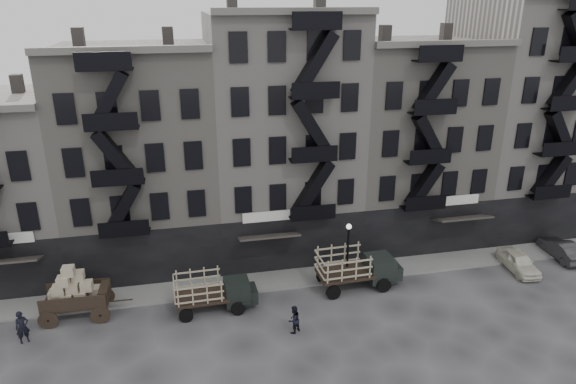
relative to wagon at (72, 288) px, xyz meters
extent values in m
plane|color=#38383A|center=(14.09, -2.26, -1.93)|extent=(140.00, 140.00, 0.00)
cube|color=slate|center=(14.09, 1.49, -1.86)|extent=(55.00, 2.50, 0.15)
cube|color=#4C4744|center=(-3.41, 7.74, 10.67)|extent=(0.70, 0.70, 1.20)
cube|color=gray|center=(4.09, 7.74, 5.57)|extent=(10.00, 10.00, 15.00)
cube|color=black|center=(4.09, 2.79, 0.07)|extent=(10.00, 0.35, 4.00)
cube|color=#595651|center=(4.09, 2.59, 13.27)|extent=(10.00, 0.50, 0.40)
cube|color=#4C4744|center=(1.09, 7.74, 13.67)|extent=(0.70, 0.70, 1.20)
cube|color=#4C4744|center=(6.59, 7.74, 13.67)|extent=(0.70, 0.70, 1.20)
cube|color=#A7A19A|center=(14.09, 7.74, 6.57)|extent=(10.00, 10.00, 17.00)
cube|color=black|center=(14.09, 2.79, 0.07)|extent=(10.00, 0.35, 4.00)
cube|color=#595651|center=(14.09, 2.59, 15.27)|extent=(10.00, 0.50, 0.40)
cube|color=#4C4744|center=(11.09, 7.74, 15.67)|extent=(0.70, 0.70, 1.20)
cube|color=#4C4744|center=(16.59, 7.74, 15.67)|extent=(0.70, 0.70, 1.20)
cube|color=gray|center=(24.09, 7.74, 5.57)|extent=(10.00, 10.00, 15.00)
cube|color=black|center=(24.09, 2.79, 0.07)|extent=(10.00, 0.35, 4.00)
cube|color=#595651|center=(24.09, 2.59, 13.27)|extent=(10.00, 0.50, 0.40)
cube|color=#4C4744|center=(21.09, 7.74, 13.67)|extent=(0.70, 0.70, 1.20)
cube|color=#4C4744|center=(26.59, 7.74, 13.67)|extent=(0.70, 0.70, 1.20)
cube|color=#A7A19A|center=(34.09, 7.74, 7.07)|extent=(10.00, 10.00, 18.00)
cube|color=black|center=(34.09, 2.79, 0.07)|extent=(10.00, 0.35, 4.00)
cylinder|color=black|center=(17.09, 0.34, 0.07)|extent=(0.14, 0.14, 4.00)
sphere|color=silver|center=(17.09, 0.34, 2.17)|extent=(0.36, 0.36, 0.36)
cube|color=black|center=(0.11, 0.00, -0.91)|extent=(3.75, 2.05, 0.21)
cylinder|color=black|center=(-1.35, -0.99, -1.37)|extent=(1.13, 0.13, 1.13)
cylinder|color=black|center=(-1.30, 1.07, -1.37)|extent=(1.13, 0.13, 1.13)
cylinder|color=black|center=(1.52, -1.06, -1.37)|extent=(1.13, 0.13, 1.13)
cylinder|color=black|center=(1.58, 0.99, -1.37)|extent=(1.13, 0.13, 1.13)
cube|color=black|center=(1.76, -0.04, -0.50)|extent=(0.56, 1.66, 0.82)
cube|color=black|center=(7.42, -1.03, -0.96)|extent=(3.21, 1.94, 0.17)
cube|color=black|center=(9.57, -0.98, -0.86)|extent=(1.53, 1.71, 1.40)
cube|color=black|center=(10.41, -0.96, -1.14)|extent=(0.78, 1.42, 0.84)
cylinder|color=black|center=(9.50, -1.91, -1.52)|extent=(0.84, 0.23, 0.84)
cylinder|color=black|center=(9.45, -0.05, -1.52)|extent=(0.84, 0.23, 0.84)
cylinder|color=black|center=(6.42, -1.99, -1.52)|extent=(0.84, 0.23, 0.84)
cylinder|color=black|center=(6.38, -0.13, -1.52)|extent=(0.84, 0.23, 0.84)
cube|color=black|center=(16.73, -0.38, -0.84)|extent=(3.62, 2.21, 0.19)
cube|color=black|center=(19.12, -0.29, -0.73)|extent=(1.74, 1.94, 1.57)
cube|color=black|center=(20.06, -0.26, -1.05)|extent=(0.89, 1.59, 0.94)
cylinder|color=black|center=(19.06, -1.34, -1.47)|extent=(0.95, 0.26, 0.94)
cylinder|color=black|center=(18.98, 0.75, -1.47)|extent=(0.95, 0.26, 0.94)
cylinder|color=black|center=(15.62, -1.46, -1.47)|extent=(0.95, 0.26, 0.94)
cylinder|color=black|center=(15.54, 0.62, -1.47)|extent=(0.95, 0.26, 0.94)
imported|color=silver|center=(29.35, -0.65, -1.27)|extent=(1.83, 4.01, 1.33)
imported|color=#29292C|center=(33.59, 0.34, -1.26)|extent=(1.72, 4.21, 1.36)
imported|color=black|center=(-2.41, -2.00, -0.97)|extent=(0.83, 0.72, 1.93)
imported|color=black|center=(12.39, -4.29, -1.09)|extent=(1.04, 0.99, 1.69)
camera|label=1|loc=(6.87, -28.27, 16.00)|focal=32.00mm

